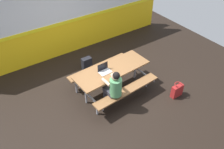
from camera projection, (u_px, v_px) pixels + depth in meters
ground_plane at (102, 94)px, 6.45m from camera, size 10.00×10.00×0.02m
accent_backdrop at (59, 20)px, 7.26m from camera, size 8.00×0.14×2.60m
picnic_table_main at (112, 74)px, 6.23m from camera, size 2.13×1.66×0.74m
student_nearer at (114, 87)px, 5.63m from camera, size 0.38×0.53×1.21m
laptop_silver at (104, 70)px, 6.01m from camera, size 0.33×0.24×0.22m
backpack_dark at (87, 64)px, 7.18m from camera, size 0.30×0.22×0.44m
tote_bag_bright at (177, 91)px, 6.27m from camera, size 0.34×0.21×0.43m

